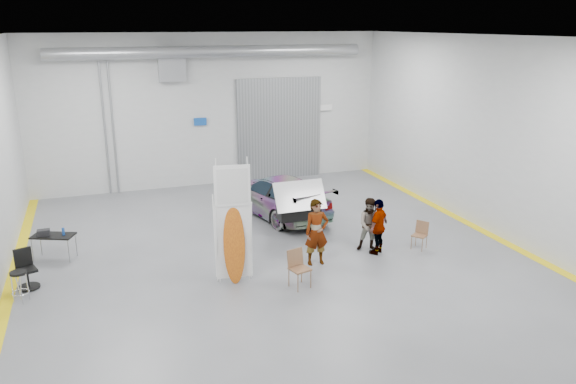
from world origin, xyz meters
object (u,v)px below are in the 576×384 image
object	(u,v)px
sedan_car	(277,195)
person_b	(371,225)
office_chair	(27,271)
person_c	(378,226)
shop_stool	(20,287)
person_a	(317,232)
folding_chair_near	(300,276)
folding_chair_far	(419,240)
work_table	(51,235)
surfboard_display	(235,233)

from	to	relation	value
sedan_car	person_b	world-z (taller)	person_b
person_b	office_chair	bearing A→B (deg)	-162.00
person_c	office_chair	distance (m)	9.29
person_c	shop_stool	world-z (taller)	person_c
sedan_car	shop_stool	bearing A→B (deg)	13.54
person_a	folding_chair_near	size ratio (longest dim) A/B	1.92
person_c	folding_chair_far	bearing A→B (deg)	139.60
folding_chair_near	folding_chair_far	bearing A→B (deg)	0.79
person_b	person_c	distance (m)	0.30
sedan_car	work_table	xyz separation A→B (m)	(-7.12, -1.56, 0.03)
folding_chair_far	work_table	size ratio (longest dim) A/B	0.64
sedan_car	folding_chair_far	bearing A→B (deg)	110.35
person_a	work_table	xyz separation A→B (m)	(-6.82, 2.73, -0.21)
shop_stool	work_table	xyz separation A→B (m)	(0.59, 2.45, 0.33)
person_c	work_table	distance (m)	9.13
shop_stool	sedan_car	bearing A→B (deg)	27.47
work_table	person_b	bearing A→B (deg)	-15.23
person_b	folding_chair_far	bearing A→B (deg)	7.36
sedan_car	folding_chair_near	size ratio (longest dim) A/B	4.91
sedan_car	person_c	size ratio (longest dim) A/B	2.88
office_chair	person_a	bearing A→B (deg)	-27.48
person_a	person_c	world-z (taller)	person_a
sedan_car	person_c	bearing A→B (deg)	97.26
person_a	folding_chair_near	bearing A→B (deg)	-125.84
person_a	person_c	bearing A→B (deg)	5.24
folding_chair_near	shop_stool	distance (m)	6.64
folding_chair_near	person_b	bearing A→B (deg)	14.33
folding_chair_near	person_a	bearing A→B (deg)	36.72
office_chair	person_b	bearing A→B (deg)	-23.55
sedan_car	office_chair	bearing A→B (deg)	9.13
folding_chair_near	person_c	bearing A→B (deg)	9.01
folding_chair_far	office_chair	distance (m)	10.59
person_a	person_b	world-z (taller)	person_a
folding_chair_far	work_table	xyz separation A→B (m)	(-10.05, 2.73, 0.46)
sedan_car	shop_stool	world-z (taller)	sedan_car
sedan_car	folding_chair_far	distance (m)	5.21
surfboard_display	office_chair	xyz separation A→B (m)	(-4.96, 1.42, -0.88)
person_c	office_chair	bearing A→B (deg)	-42.03
person_c	folding_chair_far	xyz separation A→B (m)	(1.30, -0.10, -0.56)
office_chair	shop_stool	bearing A→B (deg)	-116.61
person_b	work_table	world-z (taller)	person_b
person_a	office_chair	size ratio (longest dim) A/B	1.86
person_b	folding_chair_near	xyz separation A→B (m)	(-2.76, -1.55, -0.49)
person_b	surfboard_display	distance (m)	4.27
sedan_car	office_chair	xyz separation A→B (m)	(-7.61, -3.24, -0.25)
sedan_car	person_b	bearing A→B (deg)	97.32
person_a	sedan_car	bearing A→B (deg)	88.33
person_a	surfboard_display	xyz separation A→B (m)	(-2.35, -0.37, 0.40)
person_a	work_table	world-z (taller)	person_a
sedan_car	shop_stool	size ratio (longest dim) A/B	6.08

